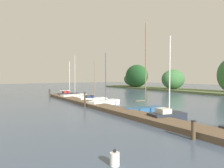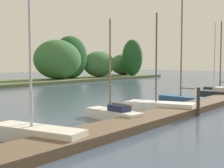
% 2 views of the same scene
% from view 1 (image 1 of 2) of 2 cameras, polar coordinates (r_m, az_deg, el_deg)
% --- Properties ---
extents(dock_pier, '(28.31, 1.80, 0.35)m').
position_cam_1_polar(dock_pier, '(21.37, -4.45, -5.84)').
color(dock_pier, brown).
rests_on(dock_pier, ground).
extents(sailboat_0, '(1.36, 3.58, 5.56)m').
position_cam_1_polar(sailboat_0, '(33.63, -11.86, -2.71)').
color(sailboat_0, '#232833').
rests_on(sailboat_0, ground).
extents(sailboat_1, '(1.69, 4.03, 6.11)m').
position_cam_1_polar(sailboat_1, '(30.20, -10.35, -3.23)').
color(sailboat_1, silver).
rests_on(sailboat_1, ground).
extents(sailboat_2, '(1.31, 3.57, 5.00)m').
position_cam_1_polar(sailboat_2, '(25.80, -5.14, -4.12)').
color(sailboat_2, white).
rests_on(sailboat_2, ground).
extents(sailboat_3, '(2.09, 4.20, 5.67)m').
position_cam_1_polar(sailboat_3, '(22.43, -1.95, -5.07)').
color(sailboat_3, white).
rests_on(sailboat_3, ground).
extents(sailboat_4, '(1.53, 3.84, 7.86)m').
position_cam_1_polar(sailboat_4, '(18.80, 9.01, -6.23)').
color(sailboat_4, '#285684').
rests_on(sailboat_4, ground).
extents(sailboat_5, '(1.58, 2.94, 5.99)m').
position_cam_1_polar(sailboat_5, '(15.42, 15.17, -8.22)').
color(sailboat_5, '#232833').
rests_on(sailboat_5, ground).
extents(mooring_piling_0, '(0.26, 0.26, 1.16)m').
position_cam_1_polar(mooring_piling_0, '(32.68, -16.83, -2.45)').
color(mooring_piling_0, '#3D3323').
rests_on(mooring_piling_0, ground).
extents(mooring_piling_1, '(0.20, 0.20, 1.52)m').
position_cam_1_polar(mooring_piling_1, '(21.18, -7.54, -4.30)').
color(mooring_piling_1, '#3D3323').
rests_on(mooring_piling_1, ground).
extents(mooring_piling_2, '(0.25, 0.25, 0.95)m').
position_cam_1_polar(mooring_piling_2, '(11.13, 21.58, -11.75)').
color(mooring_piling_2, '#4C3D28').
rests_on(mooring_piling_2, ground).
extents(channel_buoy_0, '(0.34, 0.34, 0.58)m').
position_cam_1_polar(channel_buoy_0, '(7.65, 0.75, -19.98)').
color(channel_buoy_0, white).
rests_on(channel_buoy_0, ground).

